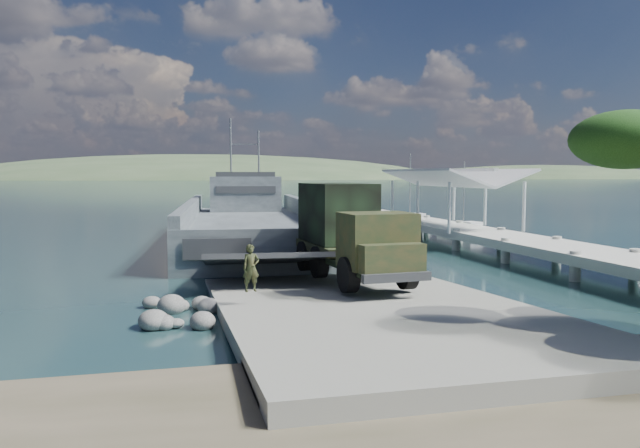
{
  "coord_description": "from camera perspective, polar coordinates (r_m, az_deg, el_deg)",
  "views": [
    {
      "loc": [
        -6.66,
        -20.51,
        4.89
      ],
      "look_at": [
        -0.09,
        6.0,
        2.69
      ],
      "focal_mm": 35.0,
      "sensor_mm": 36.0,
      "label": 1
    }
  ],
  "objects": [
    {
      "name": "ground",
      "position": [
        22.11,
        4.02,
        -8.18
      ],
      "size": [
        1400.0,
        1400.0,
        0.0
      ],
      "primitive_type": "plane",
      "color": "#1C3C44",
      "rests_on": "ground"
    },
    {
      "name": "boat_ramp",
      "position": [
        21.13,
        4.87,
        -8.09
      ],
      "size": [
        10.0,
        18.0,
        0.5
      ],
      "primitive_type": "cube",
      "color": "gray",
      "rests_on": "ground"
    },
    {
      "name": "shoreline_rocks",
      "position": [
        21.58,
        -12.46,
        -8.6
      ],
      "size": [
        3.2,
        5.6,
        0.9
      ],
      "primitive_type": null,
      "color": "#50514E",
      "rests_on": "ground"
    },
    {
      "name": "distant_headlands",
      "position": [
        583.29,
        -8.36,
        4.07
      ],
      "size": [
        1000.0,
        240.0,
        48.0
      ],
      "primitive_type": null,
      "color": "#395132",
      "rests_on": "ground"
    },
    {
      "name": "pier",
      "position": [
        44.05,
        12.64,
        0.21
      ],
      "size": [
        6.4,
        44.0,
        6.1
      ],
      "color": "beige",
      "rests_on": "ground"
    },
    {
      "name": "landing_craft",
      "position": [
        44.45,
        -6.38,
        -0.64
      ],
      "size": [
        11.55,
        35.65,
        10.43
      ],
      "rotation": [
        0.0,
        0.0,
        -0.09
      ],
      "color": "#434B4F",
      "rests_on": "ground"
    },
    {
      "name": "military_truck",
      "position": [
        26.17,
        2.72,
        -0.69
      ],
      "size": [
        3.33,
        8.74,
        3.97
      ],
      "rotation": [
        0.0,
        0.0,
        0.07
      ],
      "color": "black",
      "rests_on": "boat_ramp"
    },
    {
      "name": "soldier",
      "position": [
        21.41,
        -6.32,
        -5.06
      ],
      "size": [
        0.65,
        0.48,
        1.61
      ],
      "primitive_type": "imported",
      "rotation": [
        0.0,
        0.0,
        0.17
      ],
      "color": "#1E311B",
      "rests_on": "boat_ramp"
    },
    {
      "name": "sailboat_near",
      "position": [
        52.38,
        13.06,
        -0.52
      ],
      "size": [
        2.61,
        5.18,
        6.07
      ],
      "rotation": [
        0.0,
        0.0,
        0.24
      ],
      "color": "silver",
      "rests_on": "ground"
    },
    {
      "name": "sailboat_far",
      "position": [
        60.17,
        8.26,
        0.25
      ],
      "size": [
        2.15,
        5.9,
        7.04
      ],
      "rotation": [
        0.0,
        0.0,
        0.08
      ],
      "color": "silver",
      "rests_on": "ground"
    }
  ]
}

